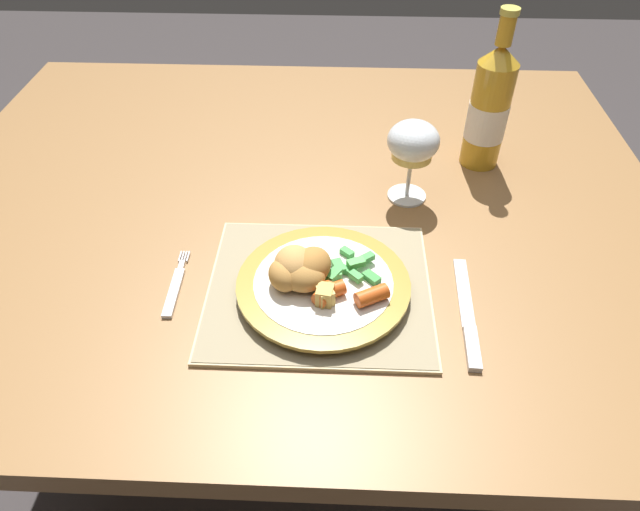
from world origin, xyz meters
TOP-DOWN VIEW (x-y plane):
  - ground_plane at (0.00, 0.00)m, footprint 6.00×6.00m
  - dining_table at (0.00, 0.00)m, footprint 1.27×1.04m
  - placemat at (0.06, -0.23)m, footprint 0.31×0.28m
  - dinner_plate at (0.06, -0.24)m, footprint 0.24×0.24m
  - breaded_croquettes at (0.03, -0.24)m, footprint 0.10×0.09m
  - green_beans_pile at (0.10, -0.22)m, footprint 0.08×0.08m
  - glazed_carrots at (0.09, -0.27)m, footprint 0.10×0.04m
  - fork at (-0.15, -0.24)m, footprint 0.02×0.13m
  - table_knife at (0.26, -0.28)m, footprint 0.03×0.20m
  - wine_glass at (0.20, 0.00)m, footprint 0.08×0.08m
  - bottle at (0.34, 0.12)m, footprint 0.07×0.07m
  - roast_potatoes at (0.07, -0.28)m, footprint 0.03×0.03m

SIDE VIEW (x-z plane):
  - ground_plane at x=0.00m, z-range 0.00..0.00m
  - dining_table at x=0.00m, z-range 0.29..1.03m
  - fork at x=-0.15m, z-range 0.74..0.75m
  - table_knife at x=0.26m, z-range 0.74..0.75m
  - placemat at x=0.06m, z-range 0.74..0.75m
  - dinner_plate at x=0.06m, z-range 0.75..0.77m
  - green_beans_pile at x=0.10m, z-range 0.76..0.78m
  - glazed_carrots at x=0.09m, z-range 0.77..0.79m
  - roast_potatoes at x=0.07m, z-range 0.77..0.79m
  - breaded_croquettes at x=0.03m, z-range 0.76..0.81m
  - wine_glass at x=0.20m, z-range 0.77..0.91m
  - bottle at x=0.34m, z-range 0.71..0.99m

